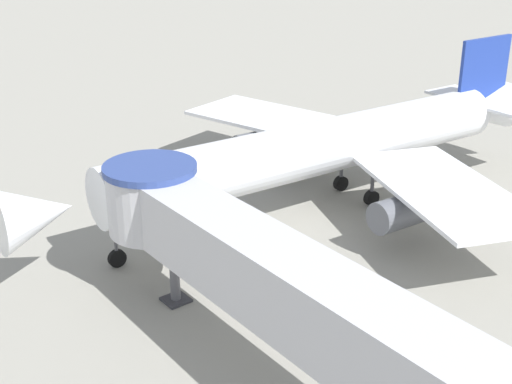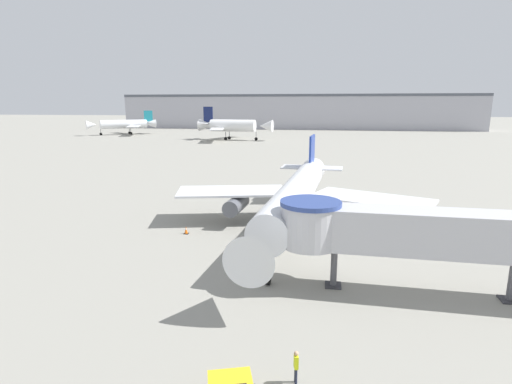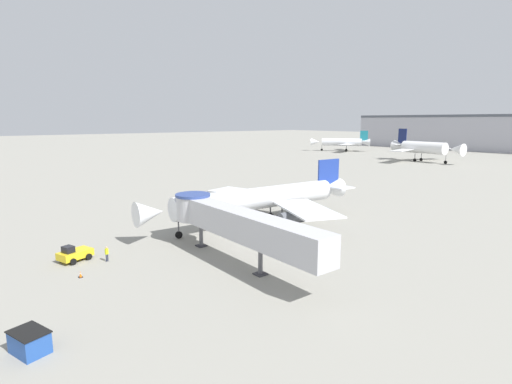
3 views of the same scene
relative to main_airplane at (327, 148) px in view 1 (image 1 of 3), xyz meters
name	(u,v)px [view 1 (image 1 of 3)]	position (x,y,z in m)	size (l,w,h in m)	color
ground_plane	(292,218)	(0.06, -2.54, -3.59)	(800.00, 800.00, 0.00)	gray
main_airplane	(327,148)	(0.00, 0.00, 0.00)	(26.81, 33.51, 8.41)	silver
jet_bridge	(264,273)	(9.86, -12.46, 0.67)	(23.24, 4.09, 5.95)	#B7B7BC
traffic_cone_port_wing	(180,164)	(-10.35, -3.23, -3.23)	(0.45, 0.45, 0.75)	black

